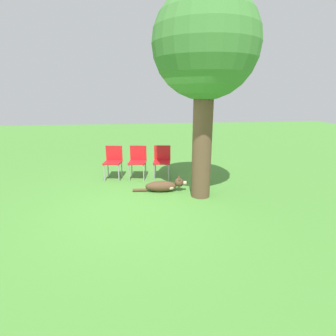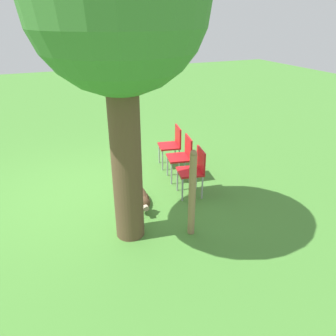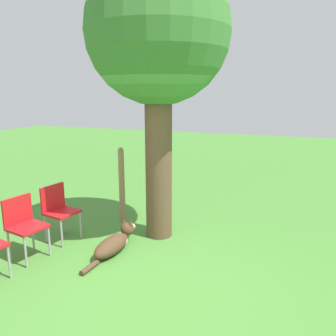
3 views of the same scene
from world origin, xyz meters
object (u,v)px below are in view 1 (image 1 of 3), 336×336
red_chair_1 (138,159)px  red_chair_2 (162,159)px  dog (164,186)px  red_chair_0 (113,160)px  fence_post (205,157)px  oak_tree (205,49)px

red_chair_1 → red_chair_2: 0.65m
dog → red_chair_0: bearing=141.8°
red_chair_1 → fence_post: bearing=80.2°
oak_tree → dog: bearing=-117.1°
fence_post → red_chair_2: 1.19m
red_chair_0 → red_chair_1: bearing=94.6°
oak_tree → dog: (-0.39, -0.77, -2.91)m
red_chair_1 → dog: bearing=39.0°
dog → red_chair_1: bearing=123.3°
red_chair_2 → fence_post: bearing=72.3°
oak_tree → fence_post: bearing=158.7°
red_chair_1 → red_chair_2: bearing=94.6°
dog → red_chair_0: 1.73m
fence_post → oak_tree: bearing=-21.3°
fence_post → red_chair_1: fence_post is taller
fence_post → red_chair_2: (-0.56, -1.03, -0.16)m
dog → fence_post: 1.31m
dog → red_chair_1: red_chair_1 is taller
dog → red_chair_0: size_ratio=1.44×
dog → red_chair_1: 1.29m
red_chair_0 → red_chair_2: (0.14, 1.29, 0.00)m
red_chair_0 → red_chair_1: (0.07, 0.65, 0.00)m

